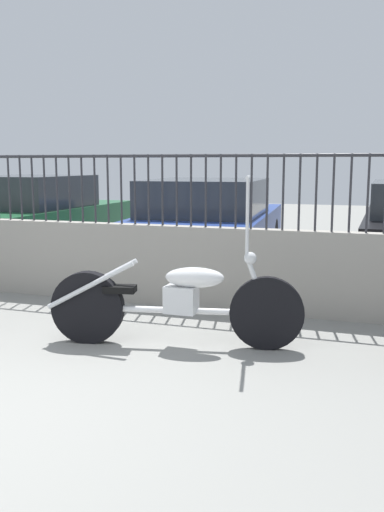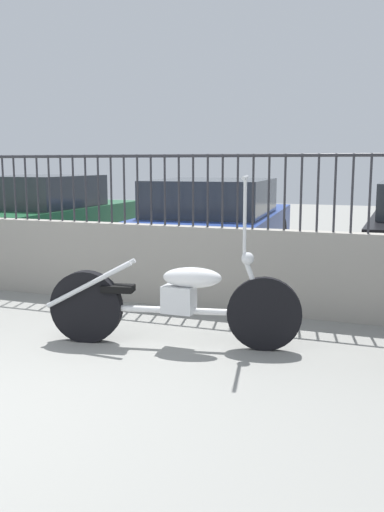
{
  "view_description": "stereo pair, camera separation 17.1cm",
  "coord_description": "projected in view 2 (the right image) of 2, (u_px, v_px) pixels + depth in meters",
  "views": [
    {
      "loc": [
        2.63,
        -2.79,
        1.61
      ],
      "look_at": [
        0.84,
        2.47,
        0.7
      ],
      "focal_mm": 40.0,
      "sensor_mm": 36.0,
      "label": 1
    },
    {
      "loc": [
        2.79,
        -2.73,
        1.61
      ],
      "look_at": [
        0.84,
        2.47,
        0.7
      ],
      "focal_mm": 40.0,
      "sensor_mm": 36.0,
      "label": 2
    }
  ],
  "objects": [
    {
      "name": "fence_railing",
      "position": [
        144.0,
        179.0,
        6.45
      ],
      "size": [
        10.84,
        0.04,
        0.79
      ],
      "color": "#2D2D33",
      "rests_on": "low_wall"
    },
    {
      "name": "car_green",
      "position": [
        44.0,
        215.0,
        10.04
      ],
      "size": [
        1.85,
        4.04,
        1.4
      ],
      "rotation": [
        0.0,
        0.0,
        1.58
      ],
      "color": "black",
      "rests_on": "ground_plane"
    },
    {
      "name": "car_blue",
      "position": [
        215.0,
        223.0,
        8.85
      ],
      "size": [
        2.24,
        4.65,
        1.37
      ],
      "rotation": [
        0.0,
        0.0,
        1.66
      ],
      "color": "black",
      "rests_on": "ground_plane"
    },
    {
      "name": "low_wall",
      "position": [
        145.0,
        264.0,
        6.6
      ],
      "size": [
        10.84,
        0.18,
        0.91
      ],
      "color": "#9E998E",
      "rests_on": "ground_plane"
    },
    {
      "name": "motorcycle_white",
      "position": [
        161.0,
        301.0,
        5.04
      ],
      "size": [
        2.25,
        0.7,
        1.51
      ],
      "rotation": [
        0.0,
        0.0,
        0.2
      ],
      "color": "black",
      "rests_on": "ground_plane"
    }
  ]
}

